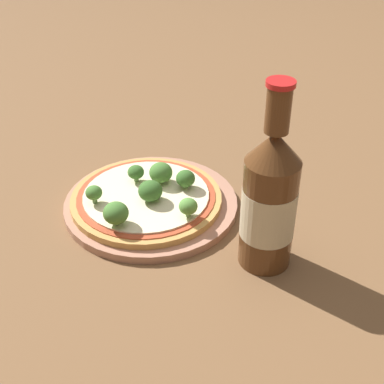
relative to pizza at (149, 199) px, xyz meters
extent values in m
plane|color=brown|center=(0.00, 0.00, -0.02)|extent=(3.00, 3.00, 0.00)
cylinder|color=tan|center=(0.00, 0.00, -0.01)|extent=(0.26, 0.26, 0.01)
cylinder|color=tan|center=(0.00, 0.00, 0.00)|extent=(0.22, 0.22, 0.01)
cylinder|color=#B74728|center=(0.00, 0.00, 0.00)|extent=(0.20, 0.20, 0.00)
cylinder|color=beige|center=(0.00, 0.00, 0.01)|extent=(0.18, 0.18, 0.00)
cylinder|color=#6B8E51|center=(0.07, 0.03, 0.01)|extent=(0.01, 0.01, 0.01)
ellipsoid|color=#568E3D|center=(0.07, 0.03, 0.02)|extent=(0.03, 0.03, 0.02)
cylinder|color=#6B8E51|center=(-0.02, 0.03, 0.01)|extent=(0.01, 0.01, 0.01)
ellipsoid|color=#477A33|center=(-0.02, 0.03, 0.02)|extent=(0.03, 0.03, 0.03)
cylinder|color=#6B8E51|center=(0.05, -0.07, 0.01)|extent=(0.01, 0.01, 0.01)
ellipsoid|color=#477A33|center=(0.05, -0.07, 0.03)|extent=(0.03, 0.03, 0.03)
cylinder|color=#6B8E51|center=(0.01, -0.01, 0.01)|extent=(0.01, 0.01, 0.01)
ellipsoid|color=#386628|center=(0.01, -0.01, 0.02)|extent=(0.03, 0.03, 0.03)
cylinder|color=#6B8E51|center=(-0.04, -0.01, 0.01)|extent=(0.01, 0.01, 0.01)
ellipsoid|color=#386628|center=(-0.04, -0.01, 0.02)|extent=(0.02, 0.02, 0.02)
cylinder|color=#6B8E51|center=(-0.02, -0.08, 0.01)|extent=(0.01, 0.01, 0.01)
ellipsoid|color=#477A33|center=(-0.02, -0.08, 0.02)|extent=(0.02, 0.02, 0.02)
cylinder|color=#6B8E51|center=(0.01, 0.06, 0.01)|extent=(0.01, 0.01, 0.01)
ellipsoid|color=#386628|center=(0.01, 0.06, 0.02)|extent=(0.03, 0.03, 0.02)
cylinder|color=#563319|center=(0.17, 0.09, 0.06)|extent=(0.07, 0.07, 0.15)
cylinder|color=#C6B793|center=(0.17, 0.09, 0.06)|extent=(0.07, 0.07, 0.07)
cone|color=#563319|center=(0.17, 0.09, 0.15)|extent=(0.07, 0.07, 0.04)
cylinder|color=#563319|center=(0.17, 0.09, 0.20)|extent=(0.03, 0.03, 0.05)
cylinder|color=red|center=(0.17, 0.09, 0.23)|extent=(0.03, 0.03, 0.01)
camera|label=1|loc=(0.60, -0.23, 0.45)|focal=50.00mm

